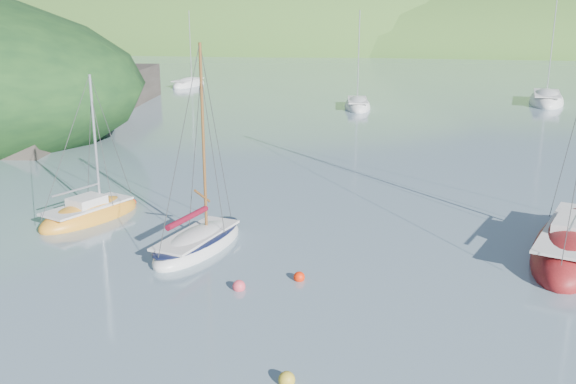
% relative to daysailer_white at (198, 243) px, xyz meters
% --- Properties ---
extents(ground, '(700.00, 700.00, 0.00)m').
position_rel_daysailer_white_xyz_m(ground, '(5.19, -5.88, -0.21)').
color(ground, slate).
rests_on(ground, ground).
extents(shoreline_hills, '(690.00, 135.00, 56.00)m').
position_rel_daysailer_white_xyz_m(shoreline_hills, '(-4.47, 166.54, -0.21)').
color(shoreline_hills, '#3B6024').
rests_on(shoreline_hills, ground).
extents(daysailer_white, '(3.22, 6.06, 8.85)m').
position_rel_daysailer_white_xyz_m(daysailer_white, '(0.00, 0.00, 0.00)').
color(daysailer_white, white).
rests_on(daysailer_white, ground).
extents(sloop_red, '(5.79, 9.63, 13.48)m').
position_rel_daysailer_white_xyz_m(sloop_red, '(15.07, 2.82, 0.03)').
color(sloop_red, maroon).
rests_on(sloop_red, ground).
extents(sailboat_yellow, '(3.95, 5.91, 7.30)m').
position_rel_daysailer_white_xyz_m(sailboat_yellow, '(-6.33, 2.53, -0.03)').
color(sailboat_yellow, orange).
rests_on(sailboat_yellow, ground).
extents(distant_sloop_a, '(3.59, 7.50, 10.27)m').
position_rel_daysailer_white_xyz_m(distant_sloop_a, '(1.77, 40.34, -0.03)').
color(distant_sloop_a, white).
rests_on(distant_sloop_a, ground).
extents(distant_sloop_b, '(4.51, 9.92, 13.67)m').
position_rel_daysailer_white_xyz_m(distant_sloop_b, '(20.65, 47.91, 0.01)').
color(distant_sloop_b, white).
rests_on(distant_sloop_b, ground).
extents(distant_sloop_c, '(3.31, 7.37, 10.17)m').
position_rel_daysailer_white_xyz_m(distant_sloop_c, '(-21.60, 54.54, -0.03)').
color(distant_sloop_c, white).
rests_on(distant_sloop_c, ground).
extents(mooring_buoys, '(22.93, 14.32, 0.46)m').
position_rel_daysailer_white_xyz_m(mooring_buoys, '(5.29, -2.29, -0.09)').
color(mooring_buoys, gold).
rests_on(mooring_buoys, ground).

